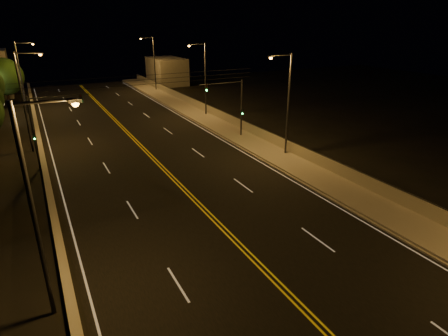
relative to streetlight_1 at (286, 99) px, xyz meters
name	(u,v)px	position (x,y,z in m)	size (l,w,h in m)	color
road	(189,194)	(-11.53, -3.83, -5.55)	(18.00, 120.00, 0.02)	black
sidewalk	(302,169)	(-0.73, -3.83, -5.41)	(3.60, 120.00, 0.30)	gray
curb	(284,173)	(-2.60, -3.83, -5.49)	(0.14, 120.00, 0.15)	gray
parapet_wall	(317,159)	(0.92, -3.83, -4.76)	(0.30, 120.00, 1.00)	#9D9682
jersey_barrier	(54,216)	(-20.99, -3.83, -5.08)	(0.45, 120.00, 0.96)	#9D9682
distant_building_right	(167,71)	(4.97, 47.92, -2.93)	(6.00, 10.00, 5.27)	gray
parapet_rail	(317,153)	(0.92, -3.83, -4.23)	(0.06, 0.06, 120.00)	black
lane_markings	(189,194)	(-11.53, -3.90, -5.54)	(17.32, 116.00, 0.00)	silver
streetlight_1	(286,99)	(0.00, 0.00, 0.00)	(2.55, 0.28, 9.70)	#2D2D33
streetlight_2	(204,75)	(0.00, 18.52, 0.00)	(2.55, 0.28, 9.70)	#2D2D33
streetlight_3	(153,61)	(0.00, 40.86, 0.00)	(2.55, 0.28, 9.70)	#2D2D33
streetlight_4	(38,202)	(-21.47, -12.56, 0.00)	(2.55, 0.28, 9.70)	#2D2D33
streetlight_5	(25,96)	(-21.47, 12.94, 0.00)	(2.55, 0.28, 9.70)	#2D2D33
streetlight_6	(22,73)	(-21.47, 32.05, 0.00)	(2.55, 0.28, 9.70)	#2D2D33
traffic_signal_right	(234,103)	(-1.50, 7.33, -1.51)	(5.11, 0.31, 6.47)	#2D2D33
traffic_signal_left	(44,123)	(-20.37, 7.33, -1.51)	(5.11, 0.31, 6.47)	#2D2D33
overhead_wires	(146,80)	(-11.53, 5.67, 1.84)	(22.00, 0.03, 0.83)	black
tree_3	(4,77)	(-24.02, 37.04, -0.91)	(5.45, 5.45, 7.38)	black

